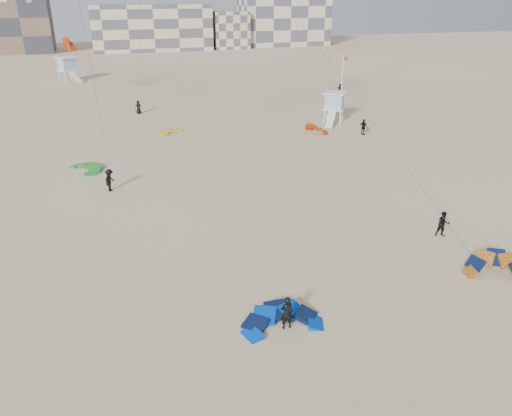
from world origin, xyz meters
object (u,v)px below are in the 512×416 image
object	(u,v)px
kite_ground_blue	(282,325)
lifeguard_tower_near	(334,107)
kite_ground_orange	(494,276)
kitesurfer_main	(287,313)

from	to	relation	value
kite_ground_blue	lifeguard_tower_near	bearing A→B (deg)	62.67
kite_ground_blue	lifeguard_tower_near	distance (m)	42.62
kite_ground_blue	kite_ground_orange	world-z (taller)	kite_ground_orange
kite_ground_orange	kitesurfer_main	world-z (taller)	kitesurfer_main
kite_ground_orange	kitesurfer_main	xyz separation A→B (m)	(-13.18, -0.97, 0.88)
kite_ground_orange	lifeguard_tower_near	size ratio (longest dim) A/B	0.59
kite_ground_blue	kite_ground_orange	bearing A→B (deg)	4.46
kite_ground_orange	lifeguard_tower_near	world-z (taller)	lifeguard_tower_near
kite_ground_blue	lifeguard_tower_near	world-z (taller)	lifeguard_tower_near
kitesurfer_main	lifeguard_tower_near	bearing A→B (deg)	-120.20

